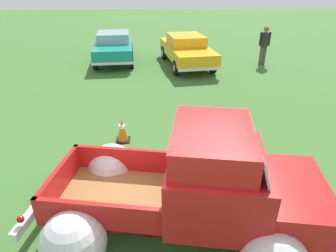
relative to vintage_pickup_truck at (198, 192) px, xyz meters
The scene contains 6 objects.
ground_plane 0.85m from the vintage_pickup_truck, 169.75° to the left, with size 80.00×80.00×0.00m, color #3D6B2D.
vintage_pickup_truck is the anchor object (origin of this frame).
show_car_0 11.64m from the vintage_pickup_truck, 102.93° to the left, with size 2.16×4.50×1.43m.
show_car_1 10.38m from the vintage_pickup_truck, 84.52° to the left, with size 2.48×4.83×1.43m.
spectator_0 11.26m from the vintage_pickup_truck, 65.07° to the left, with size 0.53×0.34×1.83m.
lane_cone_0 3.42m from the vintage_pickup_truck, 116.29° to the left, with size 0.36×0.36×0.63m.
Camera 1 is at (-0.30, -3.62, 3.80)m, focal length 30.53 mm.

